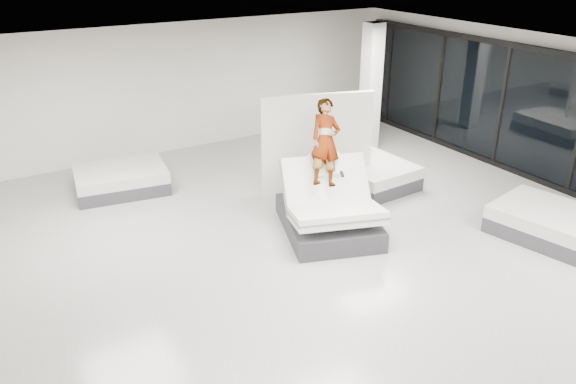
% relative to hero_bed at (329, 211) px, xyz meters
% --- Properties ---
extents(room, '(14.00, 14.04, 3.20)m').
position_rel_hero_bed_xyz_m(room, '(-0.50, -1.21, 1.18)').
color(room, beige).
rests_on(room, ground).
extents(hero_bed, '(2.18, 2.50, 1.42)m').
position_rel_hero_bed_xyz_m(hero_bed, '(0.00, 0.00, 0.00)').
color(hero_bed, '#3B3B40').
rests_on(hero_bed, floor).
extents(person, '(1.08, 1.72, 1.15)m').
position_rel_hero_bed_xyz_m(person, '(0.11, 0.33, 0.91)').
color(person, slate).
rests_on(person, hero_bed).
extents(remote, '(0.09, 0.15, 0.08)m').
position_rel_hero_bed_xyz_m(remote, '(0.21, -0.07, 0.72)').
color(remote, black).
rests_on(remote, person).
extents(divider_panel, '(2.29, 0.83, 2.16)m').
position_rel_hero_bed_xyz_m(divider_panel, '(0.83, 1.66, 0.66)').
color(divider_panel, silver).
rests_on(divider_panel, floor).
extents(flat_bed_right_far, '(1.59, 2.04, 0.54)m').
position_rel_hero_bed_xyz_m(flat_bed_right_far, '(2.05, 1.42, -0.15)').
color(flat_bed_right_far, '#3B3B40').
rests_on(flat_bed_right_far, floor).
extents(flat_bed_right_near, '(1.83, 2.20, 0.53)m').
position_rel_hero_bed_xyz_m(flat_bed_right_near, '(3.37, -2.25, -0.15)').
color(flat_bed_right_near, '#3B3B40').
rests_on(flat_bed_right_near, floor).
extents(flat_bed_left_far, '(2.06, 1.66, 0.52)m').
position_rel_hero_bed_xyz_m(flat_bed_left_far, '(-2.77, 3.88, -0.16)').
color(flat_bed_left_far, '#3B3B40').
rests_on(flat_bed_left_far, floor).
extents(column, '(0.40, 0.40, 3.20)m').
position_rel_hero_bed_xyz_m(column, '(3.50, 3.29, 1.18)').
color(column, white).
rests_on(column, floor).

